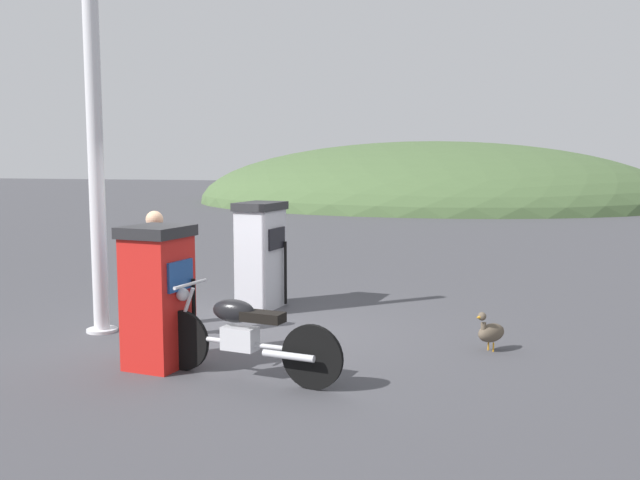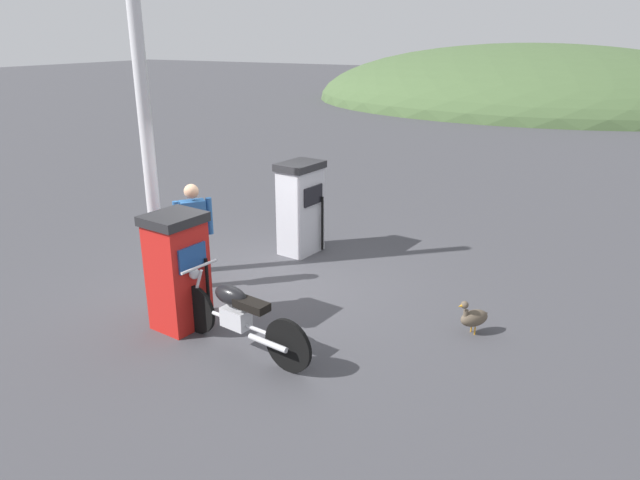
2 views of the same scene
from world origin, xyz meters
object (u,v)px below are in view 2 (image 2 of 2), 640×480
object	(u,v)px
fuel_pump_near	(178,271)
canopy_support_pole	(146,134)
fuel_pump_far	(301,207)
motorcycle_near_pump	(236,314)
attendant_person	(194,230)
wandering_duck	(474,317)

from	to	relation	value
fuel_pump_near	canopy_support_pole	xyz separation A→B (m)	(-1.49, 1.18, 1.47)
fuel_pump_near	canopy_support_pole	bearing A→B (deg)	141.63
canopy_support_pole	fuel_pump_near	bearing A→B (deg)	-38.37
fuel_pump_far	motorcycle_near_pump	xyz separation A→B (m)	(1.03, -3.31, -0.33)
fuel_pump_far	motorcycle_near_pump	world-z (taller)	fuel_pump_far
fuel_pump_near	motorcycle_near_pump	size ratio (longest dim) A/B	0.71
canopy_support_pole	motorcycle_near_pump	bearing A→B (deg)	-28.17
fuel_pump_far	attendant_person	xyz separation A→B (m)	(-0.62, -2.07, 0.10)
motorcycle_near_pump	canopy_support_pole	size ratio (longest dim) A/B	0.46
fuel_pump_near	motorcycle_near_pump	xyz separation A→B (m)	(1.03, -0.17, -0.30)
canopy_support_pole	wandering_duck	bearing A→B (deg)	4.83
attendant_person	wandering_duck	bearing A→B (deg)	7.25
attendant_person	canopy_support_pole	xyz separation A→B (m)	(-0.87, 0.10, 1.34)
fuel_pump_near	attendant_person	size ratio (longest dim) A/B	0.96
motorcycle_near_pump	canopy_support_pole	xyz separation A→B (m)	(-2.51, 1.35, 1.77)
wandering_duck	canopy_support_pole	size ratio (longest dim) A/B	0.10
motorcycle_near_pump	wandering_duck	world-z (taller)	motorcycle_near_pump
fuel_pump_far	attendant_person	distance (m)	2.16
fuel_pump_far	wandering_duck	world-z (taller)	fuel_pump_far
attendant_person	canopy_support_pole	bearing A→B (deg)	173.35
attendant_person	canopy_support_pole	world-z (taller)	canopy_support_pole
fuel_pump_near	motorcycle_near_pump	distance (m)	1.08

